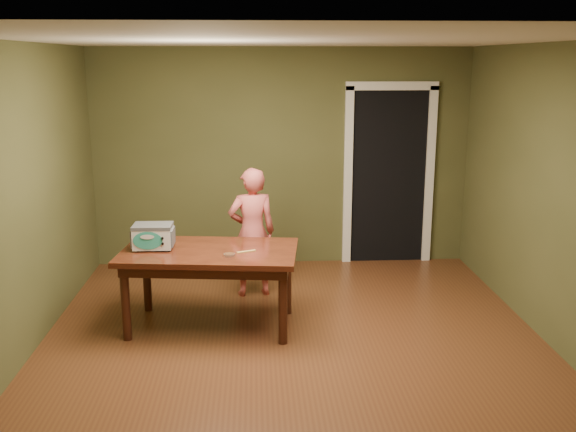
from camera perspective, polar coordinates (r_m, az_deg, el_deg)
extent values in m
plane|color=#5C321A|center=(5.69, 0.58, -11.76)|extent=(5.00, 5.00, 0.00)
cube|color=#4E4F2A|center=(7.72, -0.56, 5.17)|extent=(4.50, 0.02, 2.60)
cube|color=#4E4F2A|center=(2.89, 3.77, -9.77)|extent=(4.50, 0.02, 2.60)
cube|color=#4E4F2A|center=(5.60, -23.05, 0.77)|extent=(0.02, 5.00, 2.60)
cube|color=#4E4F2A|center=(5.85, 23.18, 1.28)|extent=(0.02, 5.00, 2.60)
cube|color=white|center=(5.14, 0.65, 15.41)|extent=(4.50, 5.00, 0.02)
cube|color=black|center=(8.21, 8.47, 3.77)|extent=(0.90, 0.60, 2.10)
cube|color=black|center=(7.91, 8.92, 3.37)|extent=(0.90, 0.02, 2.10)
cube|color=white|center=(7.81, 5.34, 3.35)|extent=(0.10, 0.06, 2.20)
cube|color=white|center=(8.01, 12.45, 3.35)|extent=(0.10, 0.06, 2.20)
cube|color=white|center=(7.77, 9.25, 11.35)|extent=(1.10, 0.06, 0.10)
cube|color=#35140C|center=(5.95, -7.00, -3.22)|extent=(1.69, 1.07, 0.05)
cube|color=#34160D|center=(5.97, -6.98, -3.91)|extent=(1.56, 0.93, 0.10)
cylinder|color=#34160D|center=(5.92, -14.24, -7.50)|extent=(0.08, 0.08, 0.70)
cylinder|color=#34160D|center=(6.54, -12.44, -5.31)|extent=(0.08, 0.08, 0.70)
cylinder|color=#34160D|center=(5.66, -0.46, -8.02)|extent=(0.08, 0.08, 0.70)
cylinder|color=#34160D|center=(6.32, -0.05, -5.67)|extent=(0.08, 0.08, 0.70)
cylinder|color=#4C4F54|center=(5.99, -13.35, -3.05)|extent=(0.02, 0.02, 0.01)
cylinder|color=#4C4F54|center=(6.17, -13.03, -2.55)|extent=(0.02, 0.02, 0.01)
cylinder|color=#4C4F54|center=(5.94, -10.62, -3.05)|extent=(0.02, 0.02, 0.01)
cylinder|color=#4C4F54|center=(6.12, -10.38, -2.54)|extent=(0.02, 0.02, 0.01)
cube|color=silver|center=(6.03, -11.90, -1.83)|extent=(0.35, 0.25, 0.20)
cube|color=#4C4F54|center=(6.00, -11.94, -0.87)|extent=(0.36, 0.26, 0.03)
cube|color=#4C4F54|center=(6.06, -13.59, -1.84)|extent=(0.02, 0.22, 0.15)
cube|color=#4C4F54|center=(6.00, -10.19, -1.83)|extent=(0.02, 0.22, 0.15)
ellipsoid|color=teal|center=(5.91, -12.38, -2.17)|extent=(0.26, 0.01, 0.17)
cylinder|color=black|center=(5.88, -11.11, -1.96)|extent=(0.02, 0.01, 0.02)
cylinder|color=black|center=(5.89, -11.09, -2.43)|extent=(0.02, 0.01, 0.02)
cylinder|color=silver|center=(5.73, -5.24, -3.46)|extent=(0.10, 0.10, 0.02)
cylinder|color=#52341B|center=(5.73, -5.24, -3.40)|extent=(0.09, 0.09, 0.01)
cube|color=#E1BE61|center=(5.85, -3.73, -3.16)|extent=(0.18, 0.09, 0.01)
imported|color=#D65C58|center=(6.74, -3.21, -1.45)|extent=(0.55, 0.41, 1.37)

